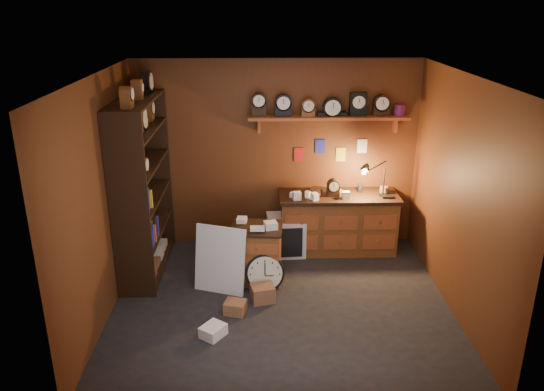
% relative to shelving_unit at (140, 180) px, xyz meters
% --- Properties ---
extents(floor, '(4.00, 4.00, 0.00)m').
position_rel_shelving_unit_xyz_m(floor, '(1.79, -0.98, -1.25)').
color(floor, black).
rests_on(floor, ground).
extents(room_shell, '(4.02, 3.62, 2.71)m').
position_rel_shelving_unit_xyz_m(room_shell, '(1.84, -0.87, 0.47)').
color(room_shell, '#592E15').
rests_on(room_shell, ground).
extents(shelving_unit, '(0.47, 1.60, 2.58)m').
position_rel_shelving_unit_xyz_m(shelving_unit, '(0.00, 0.00, 0.00)').
color(shelving_unit, black).
rests_on(shelving_unit, ground).
extents(workbench, '(1.69, 0.66, 1.36)m').
position_rel_shelving_unit_xyz_m(workbench, '(2.66, 0.49, -0.78)').
color(workbench, brown).
rests_on(workbench, ground).
extents(low_cabinet, '(0.69, 0.60, 0.83)m').
position_rel_shelving_unit_xyz_m(low_cabinet, '(1.50, -0.36, -0.85)').
color(low_cabinet, brown).
rests_on(low_cabinet, ground).
extents(big_round_clock, '(0.49, 0.16, 0.49)m').
position_rel_shelving_unit_xyz_m(big_round_clock, '(1.60, -0.64, -1.01)').
color(big_round_clock, black).
rests_on(big_round_clock, ground).
extents(white_panel, '(0.67, 0.38, 0.86)m').
position_rel_shelving_unit_xyz_m(white_panel, '(1.04, -0.63, -1.25)').
color(white_panel, silver).
rests_on(white_panel, ground).
extents(mini_fridge, '(0.55, 0.57, 0.54)m').
position_rel_shelving_unit_xyz_m(mini_fridge, '(1.91, 0.41, -0.98)').
color(mini_fridge, silver).
rests_on(mini_fridge, ground).
extents(floor_box_a, '(0.28, 0.26, 0.15)m').
position_rel_shelving_unit_xyz_m(floor_box_a, '(1.25, -1.16, -1.18)').
color(floor_box_a, brown).
rests_on(floor_box_a, ground).
extents(floor_box_b, '(0.32, 0.33, 0.13)m').
position_rel_shelving_unit_xyz_m(floor_box_b, '(1.02, -1.61, -1.19)').
color(floor_box_b, white).
rests_on(floor_box_b, ground).
extents(floor_box_c, '(0.32, 0.28, 0.20)m').
position_rel_shelving_unit_xyz_m(floor_box_c, '(1.57, -0.91, -1.15)').
color(floor_box_c, brown).
rests_on(floor_box_c, ground).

